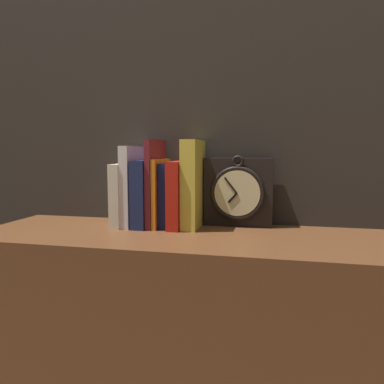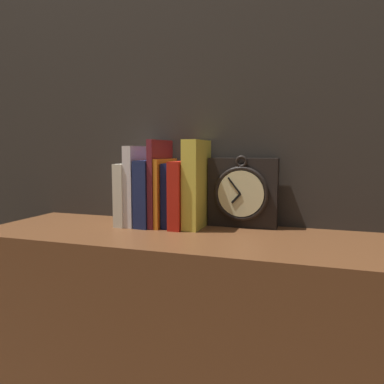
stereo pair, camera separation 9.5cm
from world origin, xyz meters
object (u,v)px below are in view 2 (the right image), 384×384
object	(u,v)px
book_slot2_navy	(151,193)
book_slot4_orange	(166,192)
clock	(243,193)
book_slot1_white	(139,185)
book_slot6_red	(183,194)
book_slot3_maroon	(161,183)
book_slot0_cream	(131,194)
book_slot5_navy	(173,194)
book_slot7_yellow	(197,184)

from	to	relation	value
book_slot2_navy	book_slot4_orange	world-z (taller)	book_slot4_orange
clock	book_slot1_white	size ratio (longest dim) A/B	0.89
book_slot2_navy	book_slot6_red	distance (m)	0.10
book_slot2_navy	book_slot3_maroon	world-z (taller)	book_slot3_maroon
book_slot0_cream	book_slot2_navy	xyz separation A→B (m)	(0.07, 0.00, 0.01)
clock	book_slot4_orange	size ratio (longest dim) A/B	1.06
book_slot4_orange	book_slot5_navy	world-z (taller)	book_slot4_orange
book_slot2_navy	book_slot6_red	world-z (taller)	book_slot2_navy
book_slot0_cream	book_slot3_maroon	bearing A→B (deg)	2.06
book_slot7_yellow	book_slot4_orange	bearing A→B (deg)	-178.21
book_slot4_orange	book_slot6_red	xyz separation A→B (m)	(0.05, -0.00, -0.00)
book_slot4_orange	book_slot7_yellow	size ratio (longest dim) A/B	0.78
book_slot0_cream	book_slot2_navy	distance (m)	0.07
clock	book_slot5_navy	distance (m)	0.20
book_slot7_yellow	book_slot3_maroon	bearing A→B (deg)	-177.89
book_slot2_navy	book_slot7_yellow	distance (m)	0.14
clock	book_slot1_white	bearing A→B (deg)	-170.59
book_slot2_navy	book_slot0_cream	bearing A→B (deg)	-179.42
book_slot5_navy	book_slot7_yellow	xyz separation A→B (m)	(0.07, -0.00, 0.03)
clock	book_slot4_orange	world-z (taller)	clock
book_slot7_yellow	book_slot0_cream	bearing A→B (deg)	-177.91
book_slot4_orange	book_slot7_yellow	bearing A→B (deg)	1.79
book_slot3_maroon	book_slot5_navy	distance (m)	0.05
clock	book_slot6_red	xyz separation A→B (m)	(-0.16, -0.05, -0.00)
clock	book_slot2_navy	world-z (taller)	clock
book_slot0_cream	book_slot4_orange	world-z (taller)	book_slot4_orange
book_slot1_white	book_slot5_navy	xyz separation A→B (m)	(0.10, 0.01, -0.02)
book_slot0_cream	book_slot1_white	xyz separation A→B (m)	(0.03, 0.00, 0.03)
book_slot3_maroon	book_slot5_navy	bearing A→B (deg)	11.52
book_slot2_navy	book_slot5_navy	distance (m)	0.07
book_slot3_maroon	book_slot5_navy	size ratio (longest dim) A/B	1.36
book_slot0_cream	book_slot7_yellow	size ratio (longest dim) A/B	0.73
clock	book_slot1_white	distance (m)	0.30
clock	book_slot3_maroon	size ratio (longest dim) A/B	0.83
book_slot3_maroon	book_slot6_red	bearing A→B (deg)	-1.23
book_slot2_navy	book_slot3_maroon	distance (m)	0.04
book_slot2_navy	book_slot4_orange	distance (m)	0.04
book_slot5_navy	book_slot6_red	distance (m)	0.03
book_slot1_white	book_slot2_navy	bearing A→B (deg)	-2.37
book_slot1_white	book_slot0_cream	bearing A→B (deg)	-175.34
book_slot5_navy	book_slot1_white	bearing A→B (deg)	-175.24
book_slot0_cream	book_slot4_orange	size ratio (longest dim) A/B	0.93
book_slot1_white	book_slot6_red	xyz separation A→B (m)	(0.14, -0.00, -0.02)
book_slot7_yellow	clock	bearing A→B (deg)	19.94
book_slot2_navy	book_slot7_yellow	size ratio (longest dim) A/B	0.77
book_slot0_cream	book_slot1_white	size ratio (longest dim) A/B	0.78
book_slot1_white	book_slot2_navy	distance (m)	0.04
clock	book_slot1_white	xyz separation A→B (m)	(-0.30, -0.05, 0.02)
book_slot0_cream	book_slot6_red	size ratio (longest dim) A/B	0.96
book_slot2_navy	book_slot6_red	size ratio (longest dim) A/B	1.01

